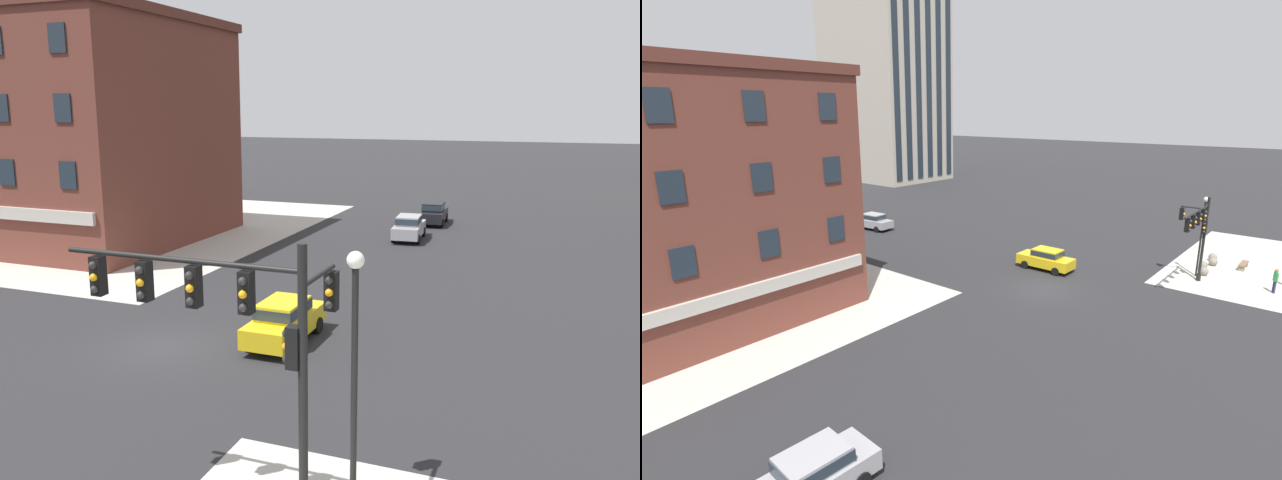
{
  "view_description": "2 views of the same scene",
  "coord_description": "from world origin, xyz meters",
  "views": [
    {
      "loc": [
        13.67,
        -19.1,
        8.85
      ],
      "look_at": [
        5.21,
        3.09,
        3.91
      ],
      "focal_mm": 35.72,
      "sensor_mm": 36.0,
      "label": 1
    },
    {
      "loc": [
        -27.8,
        -15.64,
        12.17
      ],
      "look_at": [
        -2.13,
        5.58,
        3.12
      ],
      "focal_mm": 26.78,
      "sensor_mm": 36.0,
      "label": 2
    }
  ],
  "objects": [
    {
      "name": "bollard_sphere_curb_d",
      "position": [
        14.95,
        -7.54,
        0.33
      ],
      "size": [
        0.67,
        0.67,
        0.67
      ],
      "primitive_type": "sphere",
      "color": "gray",
      "rests_on": "ground"
    },
    {
      "name": "car_main_southbound_far",
      "position": [
        4.55,
        29.56,
        0.92
      ],
      "size": [
        2.08,
        4.49,
        1.68
      ],
      "color": "black",
      "rests_on": "ground"
    },
    {
      "name": "bollard_sphere_curb_a",
      "position": [
        10.56,
        -7.91,
        0.33
      ],
      "size": [
        0.67,
        0.67,
        0.67
      ],
      "primitive_type": "sphere",
      "color": "gray",
      "rests_on": "ground"
    },
    {
      "name": "car_main_southbound_near",
      "position": [
        4.12,
        2.12,
        0.92
      ],
      "size": [
        1.9,
        4.41,
        1.68
      ],
      "color": "gold",
      "rests_on": "ground"
    },
    {
      "name": "traffic_signal_main",
      "position": [
        7.58,
        -7.75,
        4.26
      ],
      "size": [
        5.89,
        2.09,
        6.26
      ],
      "color": "black",
      "rests_on": "ground"
    },
    {
      "name": "bollard_sphere_curb_b",
      "position": [
        12.09,
        -7.48,
        0.33
      ],
      "size": [
        0.67,
        0.67,
        0.67
      ],
      "primitive_type": "sphere",
      "color": "gray",
      "rests_on": "ground"
    },
    {
      "name": "residential_tower_skyline_right",
      "position": [
        32.25,
        51.69,
        23.59
      ],
      "size": [
        15.1,
        19.27,
        47.13
      ],
      "color": "#B2A899",
      "rests_on": "ground"
    },
    {
      "name": "bollard_sphere_curb_c",
      "position": [
        13.6,
        -7.88,
        0.33
      ],
      "size": [
        0.67,
        0.67,
        0.67
      ],
      "primitive_type": "sphere",
      "color": "gray",
      "rests_on": "ground"
    },
    {
      "name": "ground_plane",
      "position": [
        0.0,
        0.0,
        0.0
      ],
      "size": [
        320.0,
        320.0,
        0.0
      ],
      "primitive_type": "plane",
      "color": "#262628"
    },
    {
      "name": "bench_near_signal",
      "position": [
        14.25,
        -9.93,
        0.33
      ],
      "size": [
        1.8,
        0.48,
        0.49
      ],
      "color": "brown",
      "rests_on": "ground"
    },
    {
      "name": "pedestrian_at_curb",
      "position": [
        9.68,
        -12.57,
        1.02
      ],
      "size": [
        0.49,
        0.34,
        1.76
      ],
      "color": "#232847",
      "rests_on": "ground"
    },
    {
      "name": "street_lamp_corner_near",
      "position": [
        10.0,
        -7.51,
        3.76
      ],
      "size": [
        0.36,
        0.36,
        6.1
      ],
      "color": "black",
      "rests_on": "ground"
    },
    {
      "name": "car_main_northbound_near",
      "position": [
        4.14,
        22.98,
        0.92
      ],
      "size": [
        2.15,
        4.52,
        1.68
      ],
      "color": "#99999E",
      "rests_on": "ground"
    },
    {
      "name": "car_main_northbound_far",
      "position": [
        -21.04,
        -3.79,
        0.92
      ],
      "size": [
        4.5,
        2.09,
        1.68
      ],
      "color": "#99999E",
      "rests_on": "ground"
    }
  ]
}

